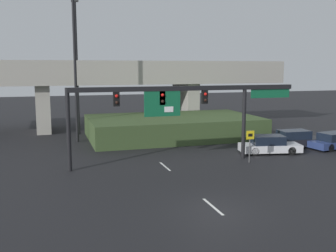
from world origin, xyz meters
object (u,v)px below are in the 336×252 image
(signal_gantry, at_px, (180,101))
(parked_sedan_mid_right, at_px, (295,139))
(speed_limit_sign, at_px, (250,141))
(parked_sedan_near_right, at_px, (269,145))
(highway_light_pole_near, at_px, (75,58))
(highway_light_pole_far, at_px, (77,64))
(parked_sedan_far_right, at_px, (335,141))

(signal_gantry, xyz_separation_m, parked_sedan_mid_right, (11.07, 2.36, -3.75))
(speed_limit_sign, height_order, parked_sedan_near_right, speed_limit_sign)
(highway_light_pole_near, distance_m, parked_sedan_mid_right, 20.29)
(speed_limit_sign, distance_m, parked_sedan_near_right, 3.86)
(highway_light_pole_far, bearing_deg, parked_sedan_near_right, -45.07)
(parked_sedan_near_right, height_order, parked_sedan_far_right, parked_sedan_near_right)
(signal_gantry, xyz_separation_m, speed_limit_sign, (4.75, -1.39, -2.89))
(highway_light_pole_far, bearing_deg, parked_sedan_mid_right, -35.70)
(parked_sedan_near_right, bearing_deg, parked_sedan_far_right, 11.40)
(highway_light_pole_far, bearing_deg, signal_gantry, -68.02)
(parked_sedan_near_right, xyz_separation_m, parked_sedan_far_right, (6.16, -0.02, -0.02))
(signal_gantry, height_order, parked_sedan_mid_right, signal_gantry)
(speed_limit_sign, relative_size, highway_light_pole_near, 0.16)
(speed_limit_sign, relative_size, parked_sedan_near_right, 0.47)
(highway_light_pole_far, bearing_deg, parked_sedan_far_right, -34.64)
(highway_light_pole_near, height_order, parked_sedan_far_right, highway_light_pole_near)
(speed_limit_sign, distance_m, parked_sedan_far_right, 9.46)
(parked_sedan_near_right, relative_size, parked_sedan_far_right, 1.04)
(parked_sedan_far_right, bearing_deg, parked_sedan_mid_right, 143.00)
(parked_sedan_mid_right, distance_m, parked_sedan_far_right, 3.18)
(signal_gantry, relative_size, parked_sedan_mid_right, 3.37)
(parked_sedan_mid_right, bearing_deg, parked_sedan_near_right, -153.25)
(signal_gantry, xyz_separation_m, parked_sedan_far_right, (13.88, 0.89, -3.79))
(signal_gantry, distance_m, speed_limit_sign, 5.73)
(signal_gantry, distance_m, parked_sedan_mid_right, 11.93)
(parked_sedan_mid_right, bearing_deg, parked_sedan_far_right, -24.40)
(highway_light_pole_far, bearing_deg, speed_limit_sign, -56.31)
(highway_light_pole_far, height_order, parked_sedan_mid_right, highway_light_pole_far)
(signal_gantry, height_order, highway_light_pole_near, highway_light_pole_near)
(parked_sedan_mid_right, bearing_deg, highway_light_pole_near, 158.84)
(parked_sedan_mid_right, bearing_deg, highway_light_pole_far, 147.53)
(speed_limit_sign, distance_m, highway_light_pole_far, 19.90)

